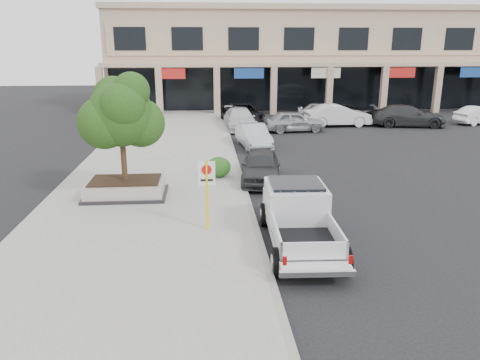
# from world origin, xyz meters

# --- Properties ---
(ground) EXTENTS (120.00, 120.00, 0.00)m
(ground) POSITION_xyz_m (0.00, 0.00, 0.00)
(ground) COLOR black
(ground) RESTS_ON ground
(sidewalk) EXTENTS (8.00, 52.00, 0.15)m
(sidewalk) POSITION_xyz_m (-5.50, 6.00, 0.07)
(sidewalk) COLOR gray
(sidewalk) RESTS_ON ground
(curb) EXTENTS (0.20, 52.00, 0.15)m
(curb) POSITION_xyz_m (-1.55, 6.00, 0.07)
(curb) COLOR gray
(curb) RESTS_ON ground
(strip_mall) EXTENTS (40.55, 12.43, 9.50)m
(strip_mall) POSITION_xyz_m (8.00, 33.93, 4.75)
(strip_mall) COLOR tan
(strip_mall) RESTS_ON ground
(planter) EXTENTS (3.20, 2.20, 0.68)m
(planter) POSITION_xyz_m (-6.37, 3.70, 0.48)
(planter) COLOR black
(planter) RESTS_ON sidewalk
(planter_tree) EXTENTS (2.90, 2.55, 4.00)m
(planter_tree) POSITION_xyz_m (-6.24, 3.86, 3.41)
(planter_tree) COLOR black
(planter_tree) RESTS_ON planter
(no_parking_sign) EXTENTS (0.55, 0.09, 2.30)m
(no_parking_sign) POSITION_xyz_m (-3.15, -0.08, 1.63)
(no_parking_sign) COLOR yellow
(no_parking_sign) RESTS_ON sidewalk
(hedge) EXTENTS (1.10, 0.99, 0.93)m
(hedge) POSITION_xyz_m (-2.57, 6.19, 0.62)
(hedge) COLOR #154413
(hedge) RESTS_ON sidewalk
(pickup_truck) EXTENTS (2.28, 5.67, 1.76)m
(pickup_truck) POSITION_xyz_m (-0.35, -1.32, 0.88)
(pickup_truck) COLOR silver
(pickup_truck) RESTS_ON ground
(curb_car_a) EXTENTS (2.25, 4.41, 1.44)m
(curb_car_a) POSITION_xyz_m (-0.68, 5.81, 0.72)
(curb_car_a) COLOR #2A2C2F
(curb_car_a) RESTS_ON ground
(curb_car_b) EXTENTS (2.00, 4.36, 1.39)m
(curb_car_b) POSITION_xyz_m (-0.23, 13.20, 0.69)
(curb_car_b) COLOR #ADB0B6
(curb_car_b) RESTS_ON ground
(curb_car_c) EXTENTS (2.35, 5.23, 1.49)m
(curb_car_c) POSITION_xyz_m (-0.56, 19.61, 0.74)
(curb_car_c) COLOR silver
(curb_car_c) RESTS_ON ground
(curb_car_d) EXTENTS (3.34, 6.08, 1.61)m
(curb_car_d) POSITION_xyz_m (-0.20, 21.74, 0.81)
(curb_car_d) COLOR black
(curb_car_d) RESTS_ON ground
(lot_car_a) EXTENTS (4.48, 2.10, 1.48)m
(lot_car_a) POSITION_xyz_m (3.18, 18.26, 0.74)
(lot_car_a) COLOR #9B9CA3
(lot_car_a) RESTS_ON ground
(lot_car_b) EXTENTS (5.05, 1.99, 1.64)m
(lot_car_b) POSITION_xyz_m (6.94, 20.31, 0.82)
(lot_car_b) COLOR silver
(lot_car_b) RESTS_ON ground
(lot_car_c) EXTENTS (5.79, 3.16, 1.59)m
(lot_car_c) POSITION_xyz_m (12.22, 19.80, 0.80)
(lot_car_c) COLOR #2B2D2F
(lot_car_c) RESTS_ON ground
(lot_car_d) EXTENTS (5.70, 3.83, 1.45)m
(lot_car_d) POSITION_xyz_m (8.29, 22.72, 0.73)
(lot_car_d) COLOR black
(lot_car_d) RESTS_ON ground
(lot_car_e) EXTENTS (4.47, 2.69, 1.42)m
(lot_car_e) POSITION_xyz_m (6.59, 23.46, 0.71)
(lot_car_e) COLOR #96979D
(lot_car_e) RESTS_ON ground
(lot_car_f) EXTENTS (4.40, 2.58, 1.37)m
(lot_car_f) POSITION_xyz_m (18.33, 20.45, 0.69)
(lot_car_f) COLOR white
(lot_car_f) RESTS_ON ground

